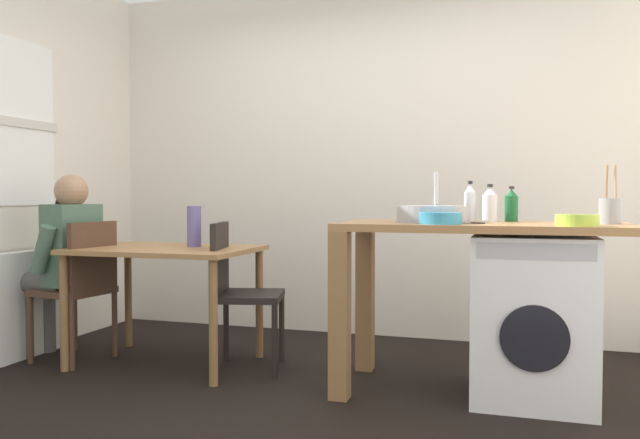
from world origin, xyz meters
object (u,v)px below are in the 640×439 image
colander (577,219)px  vase (194,226)px  bottle_squat_brown (490,205)px  seated_person (63,256)px  bottle_clear_small (511,206)px  dining_table (165,263)px  chair_person_seat (81,283)px  washing_machine (533,318)px  bottle_tall_green (470,203)px  utensil_crock (610,210)px  chair_opposite (237,287)px  mixing_bowl (441,217)px

colander → vase: bearing=170.7°
bottle_squat_brown → seated_person: bearing=-176.2°
bottle_squat_brown → vase: 1.83m
bottle_squat_brown → bottle_clear_small: 0.16m
dining_table → vase: (0.15, 0.10, 0.23)m
chair_person_seat → seated_person: bearing=90.0°
dining_table → washing_machine: size_ratio=1.28×
vase → bottle_tall_green: bearing=2.1°
washing_machine → bottle_tall_green: bottle_tall_green is taller
bottle_squat_brown → vase: bearing=179.7°
utensil_crock → colander: (-0.18, -0.27, -0.04)m
bottle_squat_brown → utensil_crock: utensil_crock is taller
bottle_clear_small → vase: (-1.93, -0.10, -0.14)m
chair_opposite → mixing_bowl: bearing=63.3°
colander → dining_table: bearing=173.6°
bottle_tall_green → colander: bearing=-39.2°
dining_table → utensil_crock: utensil_crock is taller
bottle_clear_small → mixing_bowl: (-0.34, -0.45, -0.06)m
bottle_tall_green → bottle_clear_small: bottle_tall_green is taller
chair_person_seat → bottle_clear_small: size_ratio=4.57×
bottle_tall_green → bottle_squat_brown: size_ratio=1.10×
bottle_tall_green → chair_person_seat: bearing=-173.5°
chair_opposite → vase: bearing=-116.1°
mixing_bowl → bottle_clear_small: bearing=52.8°
vase → dining_table: bearing=-146.3°
seated_person → washing_machine: bearing=-81.1°
utensil_crock → dining_table: bearing=-179.9°
dining_table → bottle_tall_green: bearing=5.0°
chair_opposite → colander: size_ratio=4.50×
dining_table → seated_person: size_ratio=0.92×
washing_machine → chair_opposite: bearing=177.3°
chair_person_seat → chair_opposite: 1.03m
bottle_clear_small → bottle_squat_brown: bearing=-134.3°
utensil_crock → colander: size_ratio=1.50×
bottle_squat_brown → mixing_bowl: 0.41m
washing_machine → mixing_bowl: bearing=-156.5°
bottle_squat_brown → mixing_bowl: (-0.23, -0.33, -0.06)m
seated_person → vase: 0.90m
seated_person → washing_machine: size_ratio=1.40×
washing_machine → vase: size_ratio=3.32×
chair_opposite → washing_machine: (1.72, -0.08, -0.08)m
utensil_crock → chair_opposite: bearing=179.2°
bottle_clear_small → utensil_crock: (0.48, -0.20, -0.02)m
bottle_tall_green → bottle_clear_small: size_ratio=1.16×
chair_opposite → washing_machine: chair_opposite is taller
chair_opposite → bottle_clear_small: 1.69m
seated_person → bottle_clear_small: bearing=-75.9°
colander → vase: (-2.23, 0.37, -0.08)m
seated_person → mixing_bowl: size_ratio=5.57×
bottle_clear_small → utensil_crock: bearing=-22.6°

